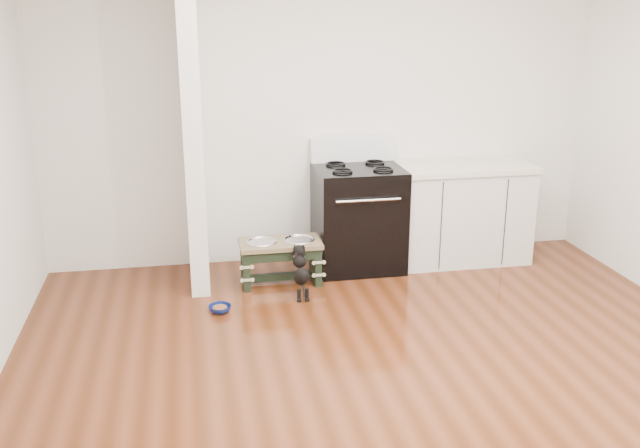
% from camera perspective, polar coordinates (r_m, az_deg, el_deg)
% --- Properties ---
extents(ground, '(5.00, 5.00, 0.00)m').
position_cam_1_polar(ground, '(4.59, 6.37, -13.02)').
color(ground, '#451F0C').
rests_on(ground, ground).
extents(room_shell, '(5.00, 5.00, 5.00)m').
position_cam_1_polar(room_shell, '(4.03, 7.15, 7.28)').
color(room_shell, silver).
rests_on(room_shell, ground).
extents(partition_wall, '(0.15, 0.80, 2.70)m').
position_cam_1_polar(partition_wall, '(5.95, -10.23, 7.79)').
color(partition_wall, silver).
rests_on(partition_wall, ground).
extents(oven_range, '(0.76, 0.69, 1.14)m').
position_cam_1_polar(oven_range, '(6.38, 3.07, 0.65)').
color(oven_range, black).
rests_on(oven_range, ground).
extents(cabinet_run, '(1.24, 0.64, 0.91)m').
position_cam_1_polar(cabinet_run, '(6.70, 11.21, 0.92)').
color(cabinet_run, silver).
rests_on(cabinet_run, ground).
extents(dog_feeder, '(0.69, 0.37, 0.39)m').
position_cam_1_polar(dog_feeder, '(6.06, -3.18, -2.38)').
color(dog_feeder, black).
rests_on(dog_feeder, ground).
extents(puppy, '(0.12, 0.35, 0.42)m').
position_cam_1_polar(puppy, '(5.79, -1.55, -3.71)').
color(puppy, black).
rests_on(puppy, ground).
extents(floor_bowl, '(0.20, 0.20, 0.05)m').
position_cam_1_polar(floor_bowl, '(5.64, -8.01, -6.73)').
color(floor_bowl, '#0C1855').
rests_on(floor_bowl, ground).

